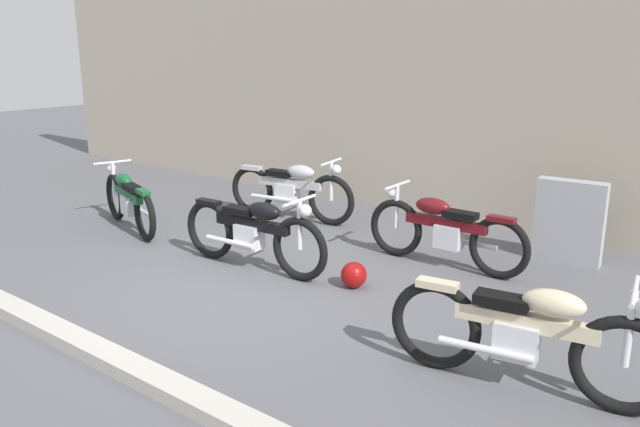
{
  "coord_description": "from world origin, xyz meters",
  "views": [
    {
      "loc": [
        4.67,
        -4.57,
        2.62
      ],
      "look_at": [
        -0.02,
        1.46,
        0.55
      ],
      "focal_mm": 35.76,
      "sensor_mm": 36.0,
      "label": 1
    }
  ],
  "objects_px": {
    "stone_marker": "(569,222)",
    "motorcycle_cream": "(527,334)",
    "motorcycle_maroon": "(444,230)",
    "motorcycle_black": "(253,232)",
    "motorcycle_silver": "(291,189)",
    "motorcycle_green": "(129,200)",
    "helmet": "(354,275)"
  },
  "relations": [
    {
      "from": "helmet",
      "to": "motorcycle_silver",
      "type": "xyz_separation_m",
      "value": [
        -2.34,
        1.7,
        0.32
      ]
    },
    {
      "from": "stone_marker",
      "to": "motorcycle_maroon",
      "type": "bearing_deg",
      "value": -136.81
    },
    {
      "from": "stone_marker",
      "to": "motorcycle_silver",
      "type": "distance_m",
      "value": 3.95
    },
    {
      "from": "stone_marker",
      "to": "motorcycle_silver",
      "type": "xyz_separation_m",
      "value": [
        -3.91,
        -0.58,
        -0.05
      ]
    },
    {
      "from": "motorcycle_silver",
      "to": "motorcycle_maroon",
      "type": "height_order",
      "value": "motorcycle_silver"
    },
    {
      "from": "motorcycle_silver",
      "to": "motorcycle_cream",
      "type": "bearing_deg",
      "value": -38.87
    },
    {
      "from": "helmet",
      "to": "motorcycle_black",
      "type": "xyz_separation_m",
      "value": [
        -1.27,
        -0.24,
        0.31
      ]
    },
    {
      "from": "helmet",
      "to": "motorcycle_silver",
      "type": "bearing_deg",
      "value": 144.0
    },
    {
      "from": "stone_marker",
      "to": "motorcycle_green",
      "type": "xyz_separation_m",
      "value": [
        -5.4,
        -2.4,
        -0.08
      ]
    },
    {
      "from": "helmet",
      "to": "motorcycle_maroon",
      "type": "relative_size",
      "value": 0.14
    },
    {
      "from": "motorcycle_silver",
      "to": "motorcycle_maroon",
      "type": "relative_size",
      "value": 1.03
    },
    {
      "from": "motorcycle_black",
      "to": "motorcycle_green",
      "type": "bearing_deg",
      "value": 173.77
    },
    {
      "from": "motorcycle_cream",
      "to": "motorcycle_maroon",
      "type": "bearing_deg",
      "value": 120.88
    },
    {
      "from": "motorcycle_maroon",
      "to": "motorcycle_green",
      "type": "bearing_deg",
      "value": 16.47
    },
    {
      "from": "motorcycle_black",
      "to": "motorcycle_cream",
      "type": "xyz_separation_m",
      "value": [
        3.52,
        -0.7,
        0.01
      ]
    },
    {
      "from": "stone_marker",
      "to": "motorcycle_black",
      "type": "xyz_separation_m",
      "value": [
        -2.84,
        -2.52,
        -0.05
      ]
    },
    {
      "from": "stone_marker",
      "to": "motorcycle_maroon",
      "type": "distance_m",
      "value": 1.54
    },
    {
      "from": "helmet",
      "to": "motorcycle_cream",
      "type": "xyz_separation_m",
      "value": [
        2.25,
        -0.94,
        0.32
      ]
    },
    {
      "from": "stone_marker",
      "to": "motorcycle_black",
      "type": "distance_m",
      "value": 3.8
    },
    {
      "from": "motorcycle_silver",
      "to": "motorcycle_maroon",
      "type": "distance_m",
      "value": 2.83
    },
    {
      "from": "motorcycle_black",
      "to": "motorcycle_maroon",
      "type": "bearing_deg",
      "value": 36.71
    },
    {
      "from": "stone_marker",
      "to": "motorcycle_green",
      "type": "distance_m",
      "value": 5.91
    },
    {
      "from": "motorcycle_silver",
      "to": "motorcycle_maroon",
      "type": "xyz_separation_m",
      "value": [
        2.79,
        -0.48,
        -0.02
      ]
    },
    {
      "from": "motorcycle_silver",
      "to": "motorcycle_cream",
      "type": "relative_size",
      "value": 0.99
    },
    {
      "from": "stone_marker",
      "to": "motorcycle_cream",
      "type": "distance_m",
      "value": 3.29
    },
    {
      "from": "stone_marker",
      "to": "helmet",
      "type": "xyz_separation_m",
      "value": [
        -1.57,
        -2.28,
        -0.37
      ]
    },
    {
      "from": "motorcycle_maroon",
      "to": "motorcycle_green",
      "type": "height_order",
      "value": "motorcycle_maroon"
    },
    {
      "from": "helmet",
      "to": "stone_marker",
      "type": "bearing_deg",
      "value": 55.39
    },
    {
      "from": "motorcycle_maroon",
      "to": "motorcycle_black",
      "type": "relative_size",
      "value": 0.98
    },
    {
      "from": "helmet",
      "to": "motorcycle_green",
      "type": "xyz_separation_m",
      "value": [
        -3.83,
        -0.13,
        0.29
      ]
    },
    {
      "from": "stone_marker",
      "to": "motorcycle_green",
      "type": "bearing_deg",
      "value": -156.02
    },
    {
      "from": "stone_marker",
      "to": "helmet",
      "type": "distance_m",
      "value": 2.79
    }
  ]
}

